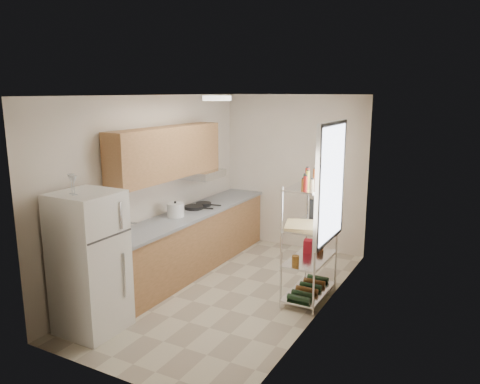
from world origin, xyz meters
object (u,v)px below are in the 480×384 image
object	(u,v)px
refrigerator	(90,263)
frying_pan_large	(194,207)
espresso_machine	(318,207)
rice_cooker	(175,210)
cutting_board	(301,225)

from	to	relation	value
refrigerator	frying_pan_large	bearing A→B (deg)	92.74
frying_pan_large	espresso_machine	world-z (taller)	espresso_machine
frying_pan_large	espresso_machine	distance (m)	1.99
frying_pan_large	espresso_machine	size ratio (longest dim) A/B	0.93
refrigerator	rice_cooker	world-z (taller)	refrigerator
cutting_board	frying_pan_large	bearing A→B (deg)	166.28
refrigerator	cutting_board	size ratio (longest dim) A/B	3.34
frying_pan_large	refrigerator	bearing A→B (deg)	-99.33
refrigerator	frying_pan_large	world-z (taller)	refrigerator
rice_cooker	cutting_board	size ratio (longest dim) A/B	0.51
espresso_machine	frying_pan_large	bearing A→B (deg)	172.19
cutting_board	rice_cooker	bearing A→B (deg)	-179.16
cutting_board	espresso_machine	world-z (taller)	espresso_machine
rice_cooker	frying_pan_large	xyz separation A→B (m)	(-0.02, 0.49, -0.07)
rice_cooker	frying_pan_large	size ratio (longest dim) A/B	0.86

